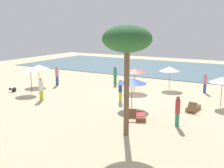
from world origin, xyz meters
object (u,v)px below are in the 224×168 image
Objects in this scene: dog at (14,89)px; lounger_0 at (140,116)px; umbrella_1 at (135,71)px; umbrella_5 at (132,81)px; person_2 at (205,83)px; umbrella_3 at (223,80)px; lounger_1 at (193,108)px; umbrella_0 at (30,69)px; person_4 at (178,111)px; palm_1 at (127,41)px; umbrella_2 at (38,67)px; person_0 at (57,75)px; person_1 at (115,76)px; person_3 at (120,90)px; person_5 at (41,89)px; umbrella_4 at (170,69)px.

lounger_0 is at bearing -5.63° from dog.
umbrella_1 is 5.12m from umbrella_5.
umbrella_5 is 1.21× the size of person_2.
umbrella_3 is 4.31m from person_2.
lounger_1 is (2.50, 3.49, -0.00)m from lounger_0.
umbrella_0 is 1.31× the size of lounger_1.
umbrella_0 is at bearing 172.15° from person_4.
dog is at bearing 163.16° from palm_1.
umbrella_2 is (-9.11, -2.52, 0.00)m from umbrella_1.
umbrella_2 is at bearing -141.15° from person_0.
person_0 is at bearing 93.20° from umbrella_0.
person_1 reaches higher than lounger_1.
person_0 reaches higher than person_3.
umbrella_3 reaches higher than umbrella_2.
person_1 is 8.61m from person_2.
person_2 is 0.98× the size of person_4.
umbrella_2 is at bearing 163.80° from person_4.
palm_1 is at bearing -108.00° from lounger_1.
person_0 is 4.45m from dog.
person_1 is 0.31× the size of palm_1.
umbrella_1 is at bearing 170.94° from umbrella_3.
umbrella_1 is at bearing 117.82° from lounger_0.
umbrella_3 is 7.49m from person_3.
umbrella_3 is at bearing 14.36° from dog.
umbrella_5 is 7.35m from person_5.
person_5 is at bearing -157.22° from umbrella_3.
palm_1 is (-2.04, -6.27, 4.83)m from lounger_1.
person_0 reaches higher than person_4.
umbrella_1 is 6.24m from person_2.
umbrella_0 is at bearing -86.80° from person_0.
person_0 is at bearing 69.20° from dog.
umbrella_2 reaches higher than lounger_0.
person_4 is (2.45, -0.12, 0.76)m from lounger_0.
lounger_1 is 0.95× the size of person_4.
person_2 is (13.19, 7.55, -1.18)m from umbrella_0.
umbrella_4 reaches higher than lounger_1.
person_3 is at bearing 8.49° from umbrella_0.
umbrella_3 is 7.09m from lounger_0.
lounger_1 is 5.54m from person_3.
lounger_1 is (4.06, 1.40, -1.77)m from umbrella_5.
umbrella_2 is 9.87m from person_3.
umbrella_2 is 15.26m from palm_1.
person_1 is at bearing 164.35° from umbrella_3.
person_0 is at bearing 118.43° from person_5.
lounger_1 is 10.37m from person_1.
umbrella_0 is 3.79m from person_0.
person_1 is (-4.97, 6.44, -1.05)m from umbrella_5.
umbrella_1 reaches higher than person_5.
umbrella_0 is 1.08× the size of umbrella_1.
umbrella_5 is at bearing -160.98° from lounger_1.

